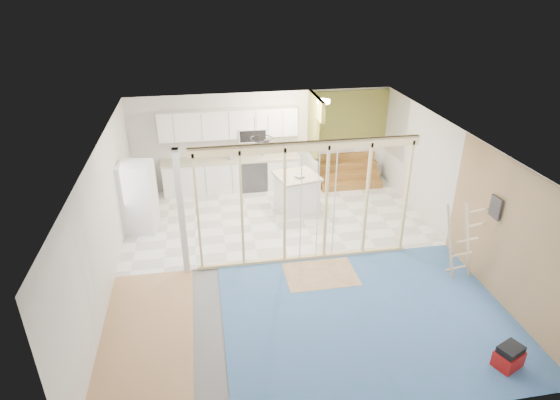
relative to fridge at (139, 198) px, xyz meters
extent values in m
cube|color=slate|center=(3.12, -1.89, -0.82)|extent=(7.00, 8.00, 0.01)
cube|color=white|center=(3.12, -1.89, 1.78)|extent=(7.00, 8.00, 0.01)
cube|color=silver|center=(3.12, 2.11, 0.48)|extent=(7.00, 0.01, 2.60)
cube|color=silver|center=(3.12, -5.89, 0.48)|extent=(7.00, 0.01, 2.60)
cube|color=silver|center=(-0.38, -1.89, 0.48)|extent=(0.01, 8.00, 2.60)
cube|color=silver|center=(6.62, -1.89, 0.48)|extent=(0.01, 8.00, 2.60)
cube|color=white|center=(3.12, 0.11, -0.81)|extent=(7.00, 4.00, 0.02)
cube|color=#4865AF|center=(4.12, -3.89, -0.81)|extent=(5.00, 4.00, 0.02)
cube|color=tan|center=(0.37, -3.89, -0.81)|extent=(1.50, 4.00, 0.02)
cube|color=tan|center=(3.62, -2.49, -0.80)|extent=(1.40, 1.00, 0.01)
cube|color=#EEE092|center=(3.42, -1.89, 1.68)|extent=(4.40, 0.09, 0.18)
cube|color=#EEE092|center=(3.42, -1.89, -0.77)|extent=(4.40, 0.09, 0.06)
cube|color=silver|center=(1.02, -1.89, 0.48)|extent=(0.12, 0.14, 2.60)
cube|color=#EEE092|center=(1.32, -1.89, 0.48)|extent=(0.04, 0.09, 2.40)
cube|color=#EEE092|center=(2.16, -1.89, 0.48)|extent=(0.04, 0.09, 2.40)
cube|color=#EEE092|center=(3.00, -1.89, 0.48)|extent=(0.04, 0.09, 2.40)
cube|color=#EEE092|center=(3.84, -1.89, 0.48)|extent=(0.04, 0.09, 2.40)
cube|color=#EEE092|center=(4.68, -1.89, 0.48)|extent=(0.04, 0.09, 2.40)
cube|color=#EEE092|center=(5.52, -1.89, 0.48)|extent=(0.04, 0.09, 2.40)
cylinder|color=silver|center=(3.32, -1.92, 0.40)|extent=(0.02, 0.02, 2.35)
cylinder|color=silver|center=(4.02, -1.87, 0.40)|extent=(0.02, 0.02, 2.35)
cylinder|color=silver|center=(3.67, -1.89, 0.40)|extent=(0.02, 0.02, 2.35)
cube|color=white|center=(2.22, 1.81, -0.38)|extent=(3.60, 0.60, 0.88)
cube|color=#BFB795|center=(2.22, 1.81, 0.08)|extent=(3.66, 0.64, 0.05)
cube|color=white|center=(-0.08, 0.71, -0.38)|extent=(0.60, 1.60, 0.88)
cube|color=#BFB795|center=(-0.08, 0.71, 0.08)|extent=(0.64, 1.64, 0.05)
cube|color=white|center=(2.22, 1.93, 1.03)|extent=(3.60, 0.34, 0.75)
cube|color=silver|center=(2.82, 1.89, 0.73)|extent=(0.72, 0.38, 0.36)
cube|color=black|center=(2.82, 1.70, 0.73)|extent=(0.68, 0.02, 0.30)
cube|color=olive|center=(4.42, 1.66, 0.98)|extent=(0.10, 0.90, 1.60)
cube|color=white|center=(4.42, 1.66, -0.37)|extent=(0.10, 0.90, 0.90)
cube|color=olive|center=(4.42, 0.96, 1.53)|extent=(0.10, 0.50, 0.50)
cube|color=olive|center=(5.52, 2.08, 0.93)|extent=(2.20, 0.04, 1.60)
cube|color=white|center=(5.52, 2.08, -0.37)|extent=(2.20, 0.04, 0.90)
cube|color=olive|center=(5.47, 1.31, -0.72)|extent=(1.70, 0.26, 0.20)
cube|color=olive|center=(5.47, 1.57, -0.52)|extent=(1.70, 0.26, 0.20)
cube|color=olive|center=(5.47, 1.83, -0.32)|extent=(1.70, 0.26, 0.20)
cube|color=olive|center=(5.47, 2.09, -0.12)|extent=(1.70, 0.26, 0.20)
torus|color=black|center=(2.82, 0.01, 1.23)|extent=(0.52, 0.52, 0.02)
cylinder|color=black|center=(2.67, 0.01, 1.48)|extent=(0.01, 0.01, 0.50)
cylinder|color=black|center=(2.97, 0.01, 1.48)|extent=(0.01, 0.01, 0.50)
cylinder|color=#3B3A40|center=(2.72, -0.09, 1.08)|extent=(0.14, 0.14, 0.14)
cylinder|color=#3B3A40|center=(2.94, 0.11, 1.10)|extent=(0.12, 0.12, 0.12)
cube|color=tan|center=(6.60, -3.89, 0.48)|extent=(0.02, 4.00, 2.60)
cube|color=#3B3A40|center=(6.55, -3.29, 0.83)|extent=(0.04, 0.30, 0.40)
cylinder|color=#FFEABF|center=(4.52, 1.11, 1.72)|extent=(0.32, 0.32, 0.08)
cube|color=white|center=(-0.01, 0.00, 0.00)|extent=(0.81, 0.78, 1.65)
cube|color=#3B3A40|center=(0.34, 0.00, 0.00)|extent=(0.12, 0.65, 1.61)
cube|color=white|center=(3.72, 0.35, -0.38)|extent=(1.04, 1.04, 0.88)
cube|color=#BFB795|center=(3.72, 0.35, 0.10)|extent=(1.16, 1.16, 0.05)
imported|color=beige|center=(3.75, 0.22, 0.16)|extent=(0.30, 0.30, 0.06)
imported|color=#9FA6B1|center=(2.22, 1.75, 0.24)|extent=(0.14, 0.14, 0.27)
imported|color=silver|center=(3.13, 1.91, 0.21)|extent=(0.10, 0.10, 0.20)
cube|color=maroon|center=(5.82, -5.29, -0.68)|extent=(0.49, 0.44, 0.29)
cube|color=black|center=(5.82, -5.29, -0.49)|extent=(0.44, 0.39, 0.10)
cube|color=tan|center=(5.96, -3.02, 0.01)|extent=(0.39, 0.08, 1.63)
cube|color=tan|center=(6.32, -3.02, 0.01)|extent=(0.39, 0.08, 1.63)
cube|color=tan|center=(6.18, -3.02, -0.60)|extent=(0.39, 0.08, 0.11)
cube|color=tan|center=(6.25, -3.02, -0.29)|extent=(0.39, 0.08, 0.11)
cube|color=tan|center=(6.31, -3.02, 0.03)|extent=(0.39, 0.08, 0.11)
cube|color=tan|center=(6.38, -3.02, 0.34)|extent=(0.39, 0.08, 0.11)
cube|color=tan|center=(6.44, -3.02, 0.65)|extent=(0.39, 0.08, 0.11)
camera|label=1|loc=(1.51, -9.89, 4.60)|focal=30.00mm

